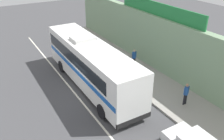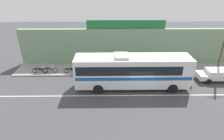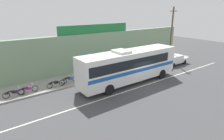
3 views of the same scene
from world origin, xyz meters
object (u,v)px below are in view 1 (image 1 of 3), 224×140
at_px(motorcycle_black, 80,37).
at_px(pedestrian_far_left, 186,93).
at_px(motorcycle_purple, 98,48).
at_px(motorcycle_blue, 76,34).
at_px(intercity_bus, 90,62).
at_px(motorcycle_orange, 89,44).
at_px(pedestrian_by_curb, 134,57).

xyz_separation_m(motorcycle_black, pedestrian_far_left, (15.58, 1.08, 0.54)).
height_order(motorcycle_purple, motorcycle_blue, same).
height_order(intercity_bus, motorcycle_purple, intercity_bus).
height_order(motorcycle_orange, motorcycle_black, same).
xyz_separation_m(intercity_bus, pedestrian_far_left, (5.86, 4.42, -0.96)).
bearing_deg(motorcycle_blue, intercity_bus, -16.68).
relative_size(motorcycle_purple, motorcycle_black, 1.01).
height_order(intercity_bus, pedestrian_far_left, intercity_bus).
relative_size(motorcycle_purple, motorcycle_orange, 1.01).
xyz_separation_m(intercity_bus, motorcycle_blue, (-10.91, 3.27, -1.50)).
distance_m(intercity_bus, motorcycle_purple, 6.63).
bearing_deg(motorcycle_purple, pedestrian_far_left, 4.96).
bearing_deg(pedestrian_by_curb, intercity_bus, -79.33).
relative_size(motorcycle_black, pedestrian_far_left, 1.15).
bearing_deg(motorcycle_orange, motorcycle_black, 177.63).
bearing_deg(intercity_bus, motorcycle_orange, 155.35).
bearing_deg(motorcycle_purple, motorcycle_blue, -178.20).
distance_m(intercity_bus, motorcycle_blue, 11.49).
xyz_separation_m(motorcycle_purple, pedestrian_far_left, (11.32, 0.98, 0.54)).
bearing_deg(motorcycle_black, intercity_bus, -18.99).
bearing_deg(pedestrian_by_curb, motorcycle_black, -170.30).
xyz_separation_m(intercity_bus, pedestrian_by_curb, (-0.91, 4.85, -0.98)).
relative_size(motorcycle_purple, motorcycle_blue, 1.01).
relative_size(motorcycle_purple, pedestrian_far_left, 1.16).
height_order(motorcycle_blue, pedestrian_far_left, pedestrian_far_left).
distance_m(intercity_bus, motorcycle_orange, 7.90).
xyz_separation_m(motorcycle_purple, motorcycle_orange, (-1.58, -0.21, 0.00)).
height_order(motorcycle_blue, pedestrian_by_curb, pedestrian_by_curb).
distance_m(motorcycle_black, pedestrian_by_curb, 8.95).
distance_m(motorcycle_orange, pedestrian_by_curb, 6.36).
bearing_deg(motorcycle_black, motorcycle_blue, -176.46).
distance_m(intercity_bus, pedestrian_by_curb, 5.03).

